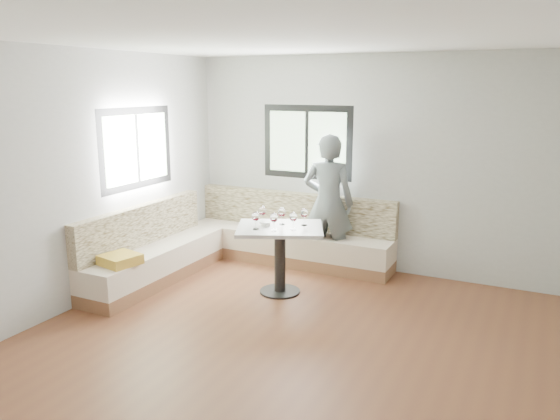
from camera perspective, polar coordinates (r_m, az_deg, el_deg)
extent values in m
cube|color=brown|center=(5.36, 0.85, -13.77)|extent=(5.00, 5.00, 0.01)
cube|color=white|center=(4.80, 0.96, 17.63)|extent=(5.00, 5.00, 0.01)
cube|color=#B7B7B2|center=(7.20, 9.47, 4.70)|extent=(5.00, 0.01, 2.80)
cube|color=#B7B7B2|center=(2.92, -20.80, -8.07)|extent=(5.00, 0.01, 2.80)
cube|color=#B7B7B2|center=(6.35, -19.96, 3.03)|extent=(0.01, 5.00, 2.80)
cube|color=black|center=(7.46, 2.85, 7.08)|extent=(1.30, 0.02, 1.00)
cube|color=black|center=(6.96, -14.74, 6.25)|extent=(0.02, 1.30, 1.00)
cube|color=brown|center=(7.61, 0.88, -4.90)|extent=(2.90, 0.55, 0.16)
cube|color=beige|center=(7.54, 0.89, -3.27)|extent=(2.90, 0.55, 0.29)
cube|color=beige|center=(7.63, 1.56, -0.03)|extent=(2.90, 0.14, 0.50)
cube|color=brown|center=(7.08, -12.77, -6.60)|extent=(0.55, 2.25, 0.16)
cube|color=beige|center=(7.01, -12.86, -4.87)|extent=(0.55, 2.25, 0.29)
cube|color=beige|center=(7.03, -14.33, -1.54)|extent=(0.14, 2.25, 0.50)
cube|color=gold|center=(6.37, -16.36, -4.98)|extent=(0.45, 0.45, 0.11)
cylinder|color=black|center=(6.57, -0.01, -8.48)|extent=(0.48, 0.48, 0.02)
cylinder|color=black|center=(6.44, -0.01, -5.41)|extent=(0.13, 0.13, 0.76)
cube|color=silver|center=(6.33, -0.01, -1.95)|extent=(1.21, 1.10, 0.04)
imported|color=slate|center=(7.13, 5.07, 0.71)|extent=(0.72, 0.53, 1.81)
cylinder|color=white|center=(6.36, -1.52, -1.45)|extent=(0.11, 0.11, 0.04)
sphere|color=black|center=(6.36, -1.34, -1.34)|extent=(0.02, 0.02, 0.02)
sphere|color=black|center=(6.37, -1.59, -1.31)|extent=(0.02, 0.02, 0.02)
sphere|color=black|center=(6.35, -1.57, -1.38)|extent=(0.02, 0.02, 0.02)
cylinder|color=white|center=(6.21, -2.54, -1.99)|extent=(0.07, 0.07, 0.01)
cylinder|color=white|center=(6.20, -2.55, -1.57)|extent=(0.01, 0.01, 0.09)
ellipsoid|color=white|center=(6.18, -2.56, -0.67)|extent=(0.09, 0.09, 0.11)
cylinder|color=#51050F|center=(6.18, -2.55, -0.92)|extent=(0.06, 0.06, 0.02)
cylinder|color=white|center=(6.16, -0.63, -2.12)|extent=(0.07, 0.07, 0.01)
cylinder|color=white|center=(6.14, -0.63, -1.69)|extent=(0.01, 0.01, 0.09)
ellipsoid|color=white|center=(6.12, -0.63, -0.79)|extent=(0.09, 0.09, 0.11)
cylinder|color=#51050F|center=(6.13, -0.63, -1.04)|extent=(0.06, 0.06, 0.02)
cylinder|color=white|center=(6.20, 1.40, -2.02)|extent=(0.07, 0.07, 0.01)
cylinder|color=white|center=(6.19, 1.41, -1.60)|extent=(0.01, 0.01, 0.09)
ellipsoid|color=white|center=(6.16, 1.41, -0.70)|extent=(0.09, 0.09, 0.11)
cylinder|color=#51050F|center=(6.17, 1.41, -0.95)|extent=(0.06, 0.06, 0.02)
cylinder|color=white|center=(6.41, 0.19, -1.51)|extent=(0.07, 0.07, 0.01)
cylinder|color=white|center=(6.40, 0.19, -1.10)|extent=(0.01, 0.01, 0.09)
ellipsoid|color=white|center=(6.38, 0.19, -0.23)|extent=(0.09, 0.09, 0.11)
cylinder|color=#51050F|center=(6.38, 0.19, -0.47)|extent=(0.06, 0.06, 0.02)
cylinder|color=white|center=(6.39, 2.53, -1.59)|extent=(0.07, 0.07, 0.01)
cylinder|color=white|center=(6.37, 2.54, -1.17)|extent=(0.01, 0.01, 0.09)
ellipsoid|color=white|center=(6.35, 2.55, -0.30)|extent=(0.09, 0.09, 0.11)
cylinder|color=#51050F|center=(6.36, 2.54, -0.54)|extent=(0.06, 0.06, 0.02)
cylinder|color=white|center=(6.49, -1.85, -1.34)|extent=(0.07, 0.07, 0.01)
cylinder|color=white|center=(6.48, -1.85, -0.94)|extent=(0.01, 0.01, 0.09)
ellipsoid|color=white|center=(6.45, -1.86, -0.08)|extent=(0.09, 0.09, 0.11)
cylinder|color=#51050F|center=(6.46, -1.85, -0.31)|extent=(0.06, 0.06, 0.02)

